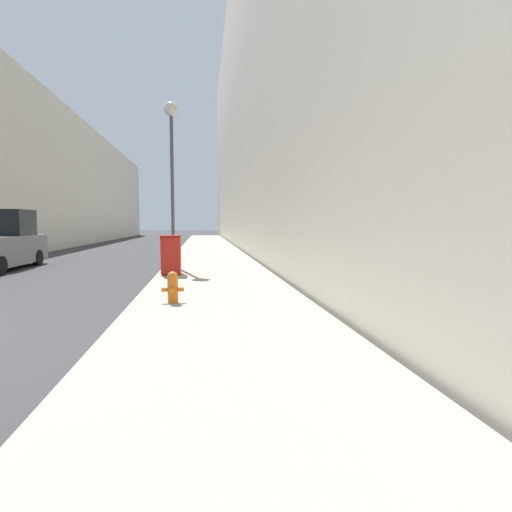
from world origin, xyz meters
TOP-DOWN VIEW (x-y plane):
  - sidewalk_right at (5.54, 18.00)m, footprint 3.71×60.00m
  - building_right_stone at (13.49, 26.00)m, footprint 12.00×60.00m
  - fire_hydrant at (4.53, 2.37)m, footprint 0.45×0.34m
  - trash_bin at (4.15, 7.01)m, footprint 0.61×0.70m
  - lamppost at (4.06, 9.36)m, footprint 0.52×0.52m

SIDE VIEW (x-z plane):
  - sidewalk_right at x=5.54m, z-range 0.00..0.13m
  - fire_hydrant at x=4.53m, z-range 0.14..0.78m
  - trash_bin at x=4.15m, z-range 0.15..1.38m
  - lamppost at x=4.06m, z-range 1.51..7.54m
  - building_right_stone at x=13.49m, z-range 0.00..21.04m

